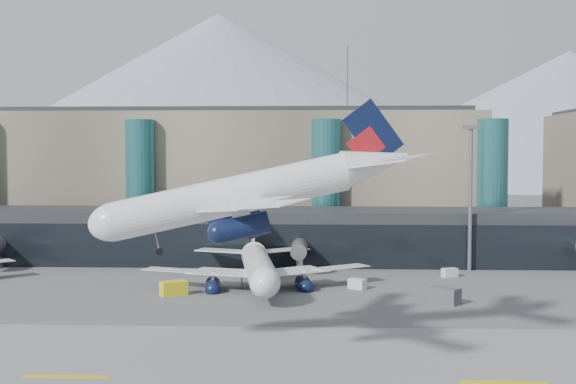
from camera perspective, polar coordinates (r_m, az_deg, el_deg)
The scene contains 15 objects.
ground at distance 82.34m, azimuth 0.07°, elevation -11.47°, with size 900.00×900.00×0.00m, color #515154.
runway_strip at distance 67.93m, azimuth -0.45°, elevation -14.62°, with size 400.00×40.00×0.04m, color slate.
runway_markings at distance 67.92m, azimuth -0.45°, elevation -14.59°, with size 128.00×1.00×0.02m.
concourse at distance 138.31m, azimuth 1.03°, elevation -3.48°, with size 170.00×27.00×10.00m.
terminal_main at distance 172.07m, azimuth -7.06°, elevation 1.27°, with size 130.00×30.00×31.00m.
teal_towers at distance 154.88m, azimuth -4.37°, elevation 0.56°, with size 116.40×19.40×46.00m.
mountain_ridge at distance 460.53m, azimuth 3.99°, elevation 6.13°, with size 910.00×400.00×110.00m.
lightmast_mid at distance 130.59m, azimuth 14.22°, elevation 0.20°, with size 3.00×1.20×25.60m.
hero_jet at distance 72.33m, azimuth -1.95°, elevation 0.84°, with size 34.02×33.86×11.02m.
jet_parked_mid at distance 113.70m, azimuth -2.44°, elevation -5.09°, with size 37.19×37.31×12.10m.
veh_b at distance 116.14m, azimuth -2.13°, elevation -6.85°, with size 2.46×1.51×1.42m, color yellow.
veh_c at distance 102.58m, azimuth 12.29°, elevation -8.00°, with size 4.07×2.15×2.26m, color #49494E.
veh_d at distance 124.71m, azimuth 12.65°, elevation -6.23°, with size 2.55×1.37×1.46m, color silver.
veh_g at distance 111.61m, azimuth 5.50°, elevation -7.24°, with size 2.61×1.52×1.52m, color silver.
veh_h at distance 107.34m, azimuth -9.03°, elevation -7.52°, with size 3.77×1.98×2.08m, color yellow.
Camera 1 is at (3.20, -79.66, 20.58)m, focal length 45.00 mm.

